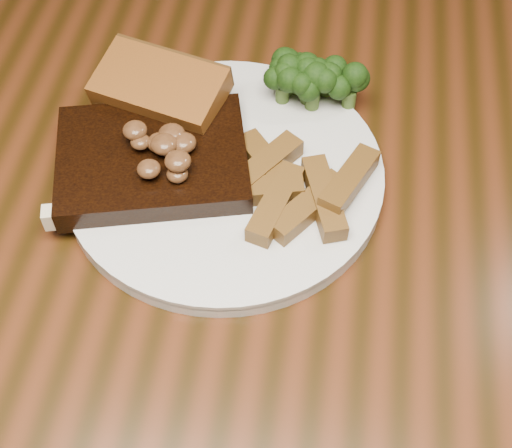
{
  "coord_description": "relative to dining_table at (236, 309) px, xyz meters",
  "views": [
    {
      "loc": [
        0.07,
        -0.32,
        1.24
      ],
      "look_at": [
        0.02,
        0.01,
        0.78
      ],
      "focal_mm": 50.0,
      "sensor_mm": 36.0,
      "label": 1
    }
  ],
  "objects": [
    {
      "name": "plate",
      "position": [
        -0.02,
        0.08,
        0.1
      ],
      "size": [
        0.34,
        0.34,
        0.01
      ],
      "primitive_type": "cylinder",
      "rotation": [
        0.0,
        0.0,
        0.25
      ],
      "color": "silver",
      "rests_on": "dining_table"
    },
    {
      "name": "dining_table",
      "position": [
        0.0,
        0.0,
        0.0
      ],
      "size": [
        1.6,
        0.9,
        0.75
      ],
      "color": "#451F0D",
      "rests_on": "ground"
    },
    {
      "name": "steak",
      "position": [
        -0.08,
        0.07,
        0.12
      ],
      "size": [
        0.19,
        0.16,
        0.02
      ],
      "primitive_type": "cube",
      "rotation": [
        0.0,
        0.0,
        0.26
      ],
      "color": "black",
      "rests_on": "plate"
    },
    {
      "name": "mushroom_pile",
      "position": [
        -0.07,
        0.07,
        0.14
      ],
      "size": [
        0.06,
        0.06,
        0.03
      ],
      "primitive_type": null,
      "color": "brown",
      "rests_on": "steak"
    },
    {
      "name": "potato_wedges",
      "position": [
        0.06,
        0.06,
        0.12
      ],
      "size": [
        0.1,
        0.1,
        0.02
      ],
      "primitive_type": null,
      "color": "brown",
      "rests_on": "plate"
    },
    {
      "name": "steak_bone",
      "position": [
        -0.08,
        0.02,
        0.11
      ],
      "size": [
        0.15,
        0.05,
        0.02
      ],
      "primitive_type": "cube",
      "rotation": [
        0.0,
        0.0,
        0.26
      ],
      "color": "beige",
      "rests_on": "plate"
    },
    {
      "name": "garlic_bread",
      "position": [
        -0.09,
        0.14,
        0.12
      ],
      "size": [
        0.13,
        0.09,
        0.03
      ],
      "primitive_type": "cube",
      "rotation": [
        0.0,
        0.0,
        -0.26
      ],
      "color": "brown",
      "rests_on": "plate"
    },
    {
      "name": "broccoli_cluster",
      "position": [
        0.05,
        0.16,
        0.12
      ],
      "size": [
        0.08,
        0.08,
        0.04
      ],
      "primitive_type": null,
      "color": "#1C380C",
      "rests_on": "plate"
    }
  ]
}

